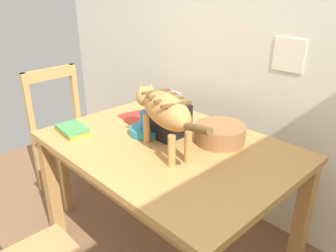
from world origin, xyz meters
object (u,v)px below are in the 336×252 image
at_px(cat, 164,110).
at_px(coffee_mug, 147,120).
at_px(saucer_bowl, 147,130).
at_px(book_stack, 73,129).
at_px(magazine, 142,118).
at_px(toaster, 172,121).
at_px(wooden_chair_near, 67,135).
at_px(dining_table, 168,158).
at_px(wicker_basket, 220,133).

xyz_separation_m(cat, coffee_mug, (-0.20, 0.06, -0.13)).
height_order(saucer_bowl, book_stack, saucer_bowl).
height_order(cat, magazine, cat).
relative_size(coffee_mug, magazine, 0.51).
xyz_separation_m(cat, toaster, (-0.09, 0.14, -0.13)).
relative_size(magazine, wooden_chair_near, 0.26).
height_order(coffee_mug, wooden_chair_near, wooden_chair_near).
bearing_deg(cat, saucer_bowl, 90.00).
xyz_separation_m(dining_table, coffee_mug, (-0.17, 0.00, 0.17)).
xyz_separation_m(dining_table, magazine, (-0.37, 0.13, 0.09)).
relative_size(magazine, book_stack, 1.23).
bearing_deg(coffee_mug, wicker_basket, 31.38).
height_order(dining_table, coffee_mug, coffee_mug).
bearing_deg(wooden_chair_near, coffee_mug, 91.20).
bearing_deg(toaster, wicker_basket, 29.67).
bearing_deg(coffee_mug, wooden_chair_near, -175.80).
bearing_deg(dining_table, saucer_bowl, 179.13).
bearing_deg(magazine, coffee_mug, -20.82).
bearing_deg(magazine, cat, -13.70).
relative_size(saucer_bowl, coffee_mug, 1.59).
bearing_deg(wooden_chair_near, wicker_basket, 99.76).
bearing_deg(cat, toaster, 48.85).
bearing_deg(cat, magazine, 81.60).
height_order(dining_table, magazine, magazine).
relative_size(cat, wicker_basket, 2.46).
height_order(wicker_basket, wooden_chair_near, wooden_chair_near).
xyz_separation_m(saucer_bowl, wicker_basket, (0.35, 0.21, 0.03)).
xyz_separation_m(cat, saucer_bowl, (-0.21, 0.06, -0.19)).
distance_m(dining_table, wooden_chair_near, 1.05).
distance_m(dining_table, magazine, 0.40).
distance_m(wicker_basket, toaster, 0.27).
distance_m(wicker_basket, wooden_chair_near, 1.27).
bearing_deg(wicker_basket, magazine, -171.75).
xyz_separation_m(coffee_mug, wicker_basket, (0.34, 0.21, -0.04)).
relative_size(coffee_mug, wooden_chair_near, 0.13).
bearing_deg(toaster, wooden_chair_near, -171.70).
bearing_deg(wooden_chair_near, dining_table, 90.37).
distance_m(dining_table, coffee_mug, 0.24).
bearing_deg(magazine, toaster, 2.65).
xyz_separation_m(coffee_mug, wooden_chair_near, (-0.86, -0.06, -0.36)).
bearing_deg(wicker_basket, coffee_mug, -148.62).
height_order(cat, book_stack, cat).
distance_m(magazine, wooden_chair_near, 0.74).
bearing_deg(coffee_mug, dining_table, -0.89).
distance_m(coffee_mug, toaster, 0.14).
xyz_separation_m(saucer_bowl, coffee_mug, (0.00, 0.00, 0.07)).
bearing_deg(coffee_mug, book_stack, -136.42).
xyz_separation_m(saucer_bowl, wooden_chair_near, (-0.86, -0.06, -0.29)).
relative_size(cat, book_stack, 3.25).
height_order(dining_table, book_stack, book_stack).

